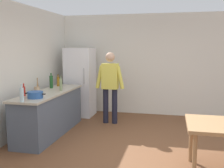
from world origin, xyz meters
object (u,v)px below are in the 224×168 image
at_px(bottle_oil_amber, 58,81).
at_px(bottle_wine_green, 51,82).
at_px(cooking_pot, 35,95).
at_px(utensil_jar, 37,90).
at_px(bottle_sauce_red, 24,91).
at_px(bottle_vinegar_tall, 61,84).
at_px(bottle_water_clear, 22,94).
at_px(refrigerator, 80,82).
at_px(person, 110,83).

relative_size(bottle_oil_amber, bottle_wine_green, 0.82).
height_order(cooking_pot, utensil_jar, utensil_jar).
distance_m(bottle_sauce_red, bottle_wine_green, 1.02).
height_order(bottle_sauce_red, bottle_vinegar_tall, bottle_vinegar_tall).
height_order(utensil_jar, bottle_water_clear, utensil_jar).
bearing_deg(cooking_pot, bottle_sauce_red, 156.26).
relative_size(cooking_pot, utensil_jar, 1.25).
xyz_separation_m(refrigerator, utensil_jar, (-0.23, -1.86, 0.08)).
distance_m(person, bottle_sauce_red, 2.06).
bearing_deg(bottle_wine_green, bottle_vinegar_tall, -37.45).
bearing_deg(bottle_wine_green, refrigerator, 76.18).
relative_size(cooking_pot, bottle_sauce_red, 1.67).
bearing_deg(bottle_sauce_red, bottle_wine_green, 86.01).
relative_size(bottle_oil_amber, bottle_water_clear, 0.93).
bearing_deg(bottle_vinegar_tall, bottle_water_clear, -97.60).
bearing_deg(person, bottle_wine_green, -154.70).
relative_size(person, bottle_wine_green, 5.00).
xyz_separation_m(bottle_vinegar_tall, bottle_wine_green, (-0.35, 0.27, 0.01)).
bearing_deg(bottle_oil_amber, bottle_water_clear, -84.62).
distance_m(bottle_vinegar_tall, bottle_water_clear, 1.24).
relative_size(bottle_vinegar_tall, bottle_oil_amber, 1.14).
height_order(refrigerator, utensil_jar, refrigerator).
bearing_deg(person, cooking_pot, -119.69).
bearing_deg(bottle_water_clear, cooking_pot, 81.38).
distance_m(bottle_vinegar_tall, bottle_wine_green, 0.45).
height_order(person, utensil_jar, person).
height_order(person, bottle_wine_green, person).
height_order(refrigerator, cooking_pot, refrigerator).
bearing_deg(bottle_vinegar_tall, bottle_oil_amber, 119.31).
bearing_deg(bottle_oil_amber, person, 11.82).
xyz_separation_m(refrigerator, bottle_sauce_red, (-0.35, -2.15, 0.10)).
bearing_deg(bottle_vinegar_tall, person, 44.21).
bearing_deg(bottle_oil_amber, bottle_vinegar_tall, -60.69).
xyz_separation_m(bottle_oil_amber, bottle_water_clear, (0.17, -1.83, 0.01)).
xyz_separation_m(refrigerator, person, (0.95, -0.55, 0.08)).
distance_m(person, bottle_wine_green, 1.36).
height_order(person, bottle_vinegar_tall, person).
xyz_separation_m(bottle_sauce_red, bottle_water_clear, (0.26, -0.49, 0.03)).
xyz_separation_m(person, utensil_jar, (-1.18, -1.31, 0.00)).
bearing_deg(bottle_wine_green, bottle_oil_amber, 86.92).
distance_m(refrigerator, bottle_vinegar_tall, 1.41).
xyz_separation_m(utensil_jar, bottle_water_clear, (0.14, -0.77, 0.05)).
xyz_separation_m(refrigerator, bottle_oil_amber, (-0.26, -0.81, 0.12)).
bearing_deg(cooking_pot, bottle_oil_amber, 98.65).
bearing_deg(refrigerator, bottle_water_clear, -91.95).
bearing_deg(refrigerator, cooking_pot, -90.92).
bearing_deg(bottle_water_clear, bottle_sauce_red, 118.15).
xyz_separation_m(refrigerator, bottle_water_clear, (-0.09, -2.63, 0.13)).
xyz_separation_m(utensil_jar, bottle_sauce_red, (-0.12, -0.28, 0.02)).
xyz_separation_m(bottle_sauce_red, bottle_wine_green, (0.07, 1.01, 0.05)).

